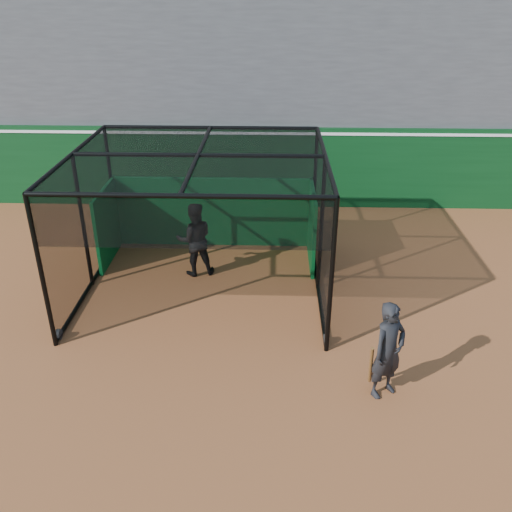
{
  "coord_description": "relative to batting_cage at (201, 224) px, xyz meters",
  "views": [
    {
      "loc": [
        0.91,
        -7.89,
        6.44
      ],
      "look_at": [
        0.59,
        2.0,
        1.4
      ],
      "focal_mm": 38.0,
      "sensor_mm": 36.0,
      "label": 1
    }
  ],
  "objects": [
    {
      "name": "ground",
      "position": [
        0.67,
        -3.16,
        -1.58
      ],
      "size": [
        120.0,
        120.0,
        0.0
      ],
      "primitive_type": "plane",
      "color": "brown",
      "rests_on": "ground"
    },
    {
      "name": "outfield_wall",
      "position": [
        0.67,
        5.34,
        -0.3
      ],
      "size": [
        50.0,
        0.5,
        2.5
      ],
      "color": "#0A3715",
      "rests_on": "ground"
    },
    {
      "name": "grandstand",
      "position": [
        0.67,
        9.12,
        2.89
      ],
      "size": [
        50.0,
        7.85,
        8.95
      ],
      "color": "#4C4C4F",
      "rests_on": "ground"
    },
    {
      "name": "batting_cage",
      "position": [
        0.0,
        0.0,
        0.0
      ],
      "size": [
        5.44,
        4.9,
        3.17
      ],
      "color": "black",
      "rests_on": "ground"
    },
    {
      "name": "batter",
      "position": [
        -0.27,
        0.63,
        -0.67
      ],
      "size": [
        1.03,
        0.89,
        1.83
      ],
      "primitive_type": "imported",
      "rotation": [
        0.0,
        0.0,
        3.39
      ],
      "color": "black",
      "rests_on": "ground"
    },
    {
      "name": "on_deck_player",
      "position": [
        3.56,
        -3.61,
        -0.68
      ],
      "size": [
        0.79,
        0.73,
        1.8
      ],
      "color": "black",
      "rests_on": "ground"
    }
  ]
}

